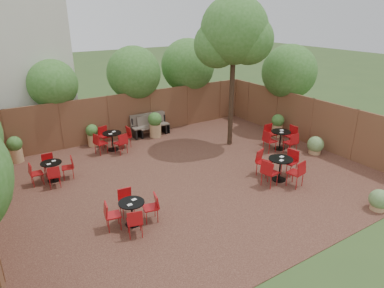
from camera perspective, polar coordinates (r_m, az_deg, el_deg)
ground at (r=12.00m, az=-0.24°, el=-5.54°), size 80.00×80.00×0.00m
courtyard_paving at (r=11.99m, az=-0.24°, el=-5.50°), size 12.00×10.00×0.02m
fence_back at (r=15.80m, az=-9.99°, el=4.76°), size 12.00×0.08×2.00m
fence_right at (r=15.44m, az=18.99°, el=3.51°), size 0.08×10.00×2.00m
overhang_foliage at (r=12.67m, az=-11.54°, el=8.67°), size 15.87×10.96×2.66m
courtyard_tree at (r=13.95m, az=6.95°, el=17.35°), size 2.76×2.66×5.97m
park_bench_left at (r=15.96m, az=-6.48°, el=3.22°), size 1.54×0.66×0.93m
park_bench_right at (r=15.87m, az=-7.15°, el=3.25°), size 1.66×0.58×1.01m
bistro_tables at (r=12.32m, az=-0.28°, el=-2.46°), size 10.02×7.20×0.91m
planters at (r=14.86m, az=-7.56°, el=2.15°), size 10.93×3.85×1.14m
low_shrubs at (r=13.12m, az=25.72°, el=-3.73°), size 2.48×4.38×0.70m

